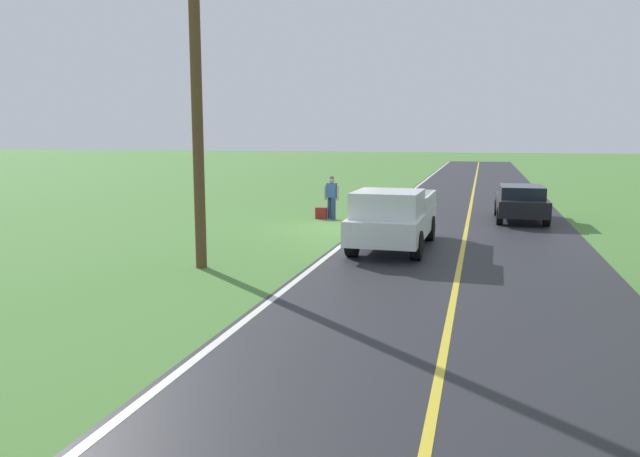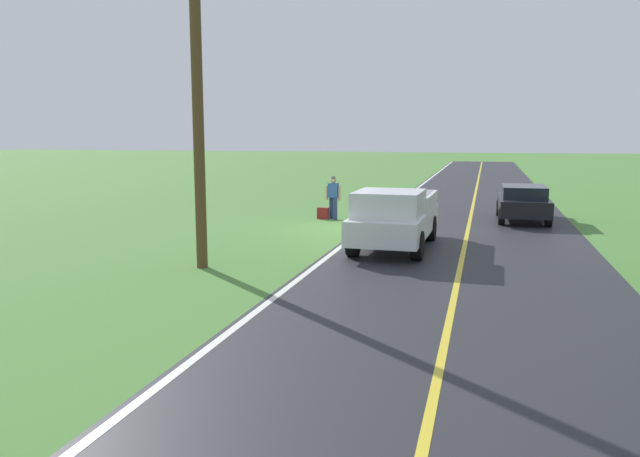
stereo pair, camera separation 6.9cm
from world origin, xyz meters
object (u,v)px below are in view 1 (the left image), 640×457
(sedan_near_oncoming, at_px, (521,202))
(suitcase_carried, at_px, (321,213))
(pickup_truck_passing, at_px, (393,217))
(utility_pole_roadside, at_px, (197,114))
(hitchhiker_walking, at_px, (332,195))

(sedan_near_oncoming, bearing_deg, suitcase_carried, 10.85)
(suitcase_carried, xyz_separation_m, pickup_truck_passing, (-3.75, 5.98, 0.74))
(utility_pole_roadside, bearing_deg, hitchhiker_walking, -96.14)
(pickup_truck_passing, height_order, sedan_near_oncoming, pickup_truck_passing)
(suitcase_carried, distance_m, utility_pole_roadside, 10.52)
(sedan_near_oncoming, bearing_deg, utility_pole_roadside, 53.26)
(suitcase_carried, distance_m, sedan_near_oncoming, 7.98)
(hitchhiker_walking, height_order, pickup_truck_passing, pickup_truck_passing)
(sedan_near_oncoming, bearing_deg, hitchhiker_walking, 10.91)
(hitchhiker_walking, bearing_deg, sedan_near_oncoming, -169.09)
(suitcase_carried, bearing_deg, sedan_near_oncoming, 102.00)
(utility_pole_roadside, bearing_deg, suitcase_carried, -93.75)
(hitchhiker_walking, xyz_separation_m, suitcase_carried, (0.42, 0.07, -0.75))
(suitcase_carried, relative_size, pickup_truck_passing, 0.08)
(hitchhiker_walking, relative_size, utility_pole_roadside, 0.22)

